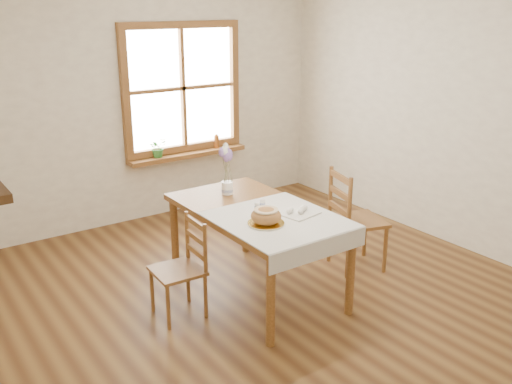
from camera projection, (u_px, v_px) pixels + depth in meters
ground at (277, 304)px, 4.72m from camera, size 5.00×5.00×0.00m
room_walls at (279, 98)px, 4.18m from camera, size 4.60×5.10×2.65m
window at (182, 88)px, 6.45m from camera, size 1.46×0.08×1.46m
window_sill at (188, 154)px, 6.64m from camera, size 1.46×0.20×0.05m
dining_table at (256, 219)px, 4.74m from camera, size 0.90×1.60×0.75m
table_linen at (278, 220)px, 4.48m from camera, size 0.91×0.99×0.01m
chair_left at (177, 269)px, 4.45m from camera, size 0.41×0.39×0.79m
chair_right at (358, 219)px, 5.25m from camera, size 0.57×0.56×0.95m
bread_plate at (266, 223)px, 4.36m from camera, size 0.33×0.33×0.01m
bread_loaf at (266, 215)px, 4.34m from camera, size 0.24×0.24×0.13m
egg_napkin at (299, 213)px, 4.58m from camera, size 0.32×0.29×0.01m
eggs at (299, 210)px, 4.57m from camera, size 0.25×0.23×0.05m
salt_shaker at (257, 206)px, 4.63m from camera, size 0.05×0.05×0.08m
pepper_shaker at (262, 203)px, 4.70m from camera, size 0.05×0.05×0.08m
flower_vase at (227, 189)px, 5.05m from camera, size 0.11×0.11×0.11m
lavender_bouquet at (227, 164)px, 4.98m from camera, size 0.18×0.18×0.34m
potted_plant at (158, 150)px, 6.40m from camera, size 0.24×0.26×0.17m
amber_bottle at (217, 141)px, 6.81m from camera, size 0.08×0.08×0.17m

